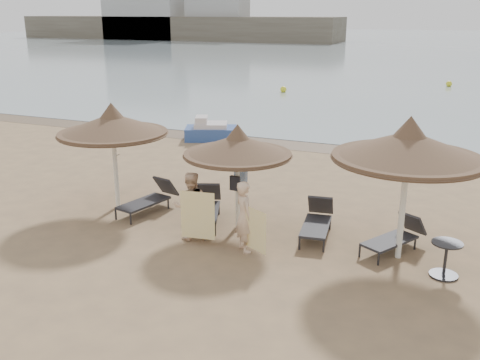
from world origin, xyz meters
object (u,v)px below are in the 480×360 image
at_px(person_left, 190,201).
at_px(person_right, 244,211).
at_px(palapa_right, 408,147).
at_px(lounger_far_left, 150,198).
at_px(pedal_boat, 210,131).
at_px(lounger_near_left, 207,206).
at_px(side_table, 445,260).
at_px(palapa_left, 112,125).
at_px(lounger_far_right, 396,236).
at_px(lounger_near_right, 317,220).
at_px(palapa_center, 238,146).

height_order(person_left, person_right, person_left).
bearing_deg(person_right, palapa_right, -119.10).
distance_m(lounger_far_left, pedal_boat, 7.99).
bearing_deg(lounger_near_left, side_table, -30.07).
xyz_separation_m(palapa_left, pedal_boat, (-1.11, 7.80, -1.82)).
distance_m(lounger_far_right, pedal_boat, 11.17).
bearing_deg(lounger_far_left, person_right, -9.35).
relative_size(palapa_right, lounger_far_left, 1.64).
bearing_deg(lounger_near_left, lounger_far_left, 158.55).
distance_m(lounger_near_right, person_right, 1.95).
relative_size(lounger_far_right, person_left, 0.92).
bearing_deg(palapa_right, lounger_far_left, 176.74).
bearing_deg(pedal_boat, palapa_right, -66.80).
height_order(lounger_far_left, pedal_boat, pedal_boat).
bearing_deg(lounger_far_left, person_left, -20.01).
xyz_separation_m(side_table, person_left, (-5.27, -0.28, 0.57)).
bearing_deg(lounger_near_right, person_right, -137.37).
relative_size(palapa_left, person_left, 1.53).
distance_m(side_table, person_right, 4.01).
relative_size(palapa_center, lounger_far_right, 1.50).
relative_size(lounger_near_right, pedal_boat, 0.78).
xyz_separation_m(palapa_left, palapa_right, (7.05, -0.27, 0.18)).
relative_size(lounger_near_right, person_left, 0.99).
distance_m(person_left, person_right, 1.33).
bearing_deg(palapa_center, person_right, -61.00).
distance_m(lounger_near_right, person_left, 2.89).
bearing_deg(lounger_near_left, person_right, -61.35).
xyz_separation_m(palapa_center, lounger_near_right, (1.82, 0.31, -1.61)).
relative_size(palapa_right, lounger_near_right, 1.68).
bearing_deg(lounger_far_left, palapa_left, -162.33).
relative_size(palapa_left, lounger_far_left, 1.52).
relative_size(lounger_near_left, person_right, 1.04).
distance_m(palapa_center, lounger_near_right, 2.45).
bearing_deg(lounger_near_right, person_left, -160.14).
xyz_separation_m(palapa_right, side_table, (0.91, -0.51, -2.02)).
bearing_deg(lounger_far_right, lounger_near_left, -150.16).
relative_size(lounger_near_left, person_left, 1.04).
bearing_deg(person_right, lounger_near_left, 3.95).
distance_m(palapa_left, lounger_near_right, 5.52).
distance_m(palapa_left, lounger_far_right, 7.19).
height_order(palapa_center, person_right, palapa_center).
distance_m(palapa_left, palapa_right, 7.06).
distance_m(palapa_center, palapa_right, 3.69).
distance_m(lounger_far_right, side_table, 1.32).
height_order(palapa_left, lounger_near_left, palapa_left).
bearing_deg(palapa_right, palapa_center, 176.74).
bearing_deg(pedal_boat, person_right, -82.45).
xyz_separation_m(palapa_left, lounger_near_right, (5.20, 0.25, -1.82)).
xyz_separation_m(palapa_right, lounger_far_left, (-6.12, 0.35, -2.00)).
distance_m(palapa_center, person_right, 1.67).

